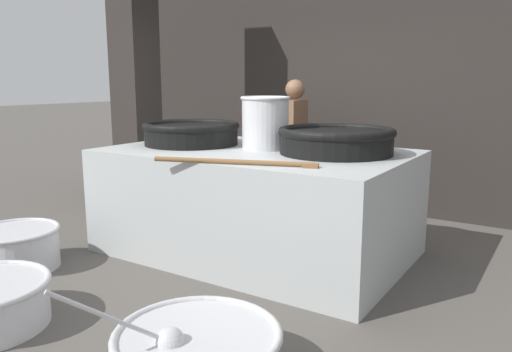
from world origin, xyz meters
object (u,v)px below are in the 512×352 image
giant_wok_near (191,132)px  prep_bowl_extra (17,246)px  giant_wok_far (336,140)px  stock_pot (265,122)px  cook (294,144)px

giant_wok_near → prep_bowl_extra: bearing=-116.6°
giant_wok_near → giant_wok_far: size_ratio=0.94×
giant_wok_far → prep_bowl_extra: size_ratio=1.41×
giant_wok_far → stock_pot: (-0.72, -0.06, 0.13)m
stock_pot → cook: (-0.36, 1.24, -0.37)m
giant_wok_near → prep_bowl_extra: (-0.77, -1.54, -0.94)m
giant_wok_near → stock_pot: size_ratio=1.97×
stock_pot → cook: cook is taller
stock_pot → cook: size_ratio=0.30×
giant_wok_far → cook: size_ratio=0.63×
giant_wok_far → stock_pot: size_ratio=2.09×
cook → prep_bowl_extra: 3.24m
stock_pot → prep_bowl_extra: (-1.59, -1.67, -1.07)m
cook → stock_pot: bearing=98.4°
giant_wok_near → prep_bowl_extra: giant_wok_near is taller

